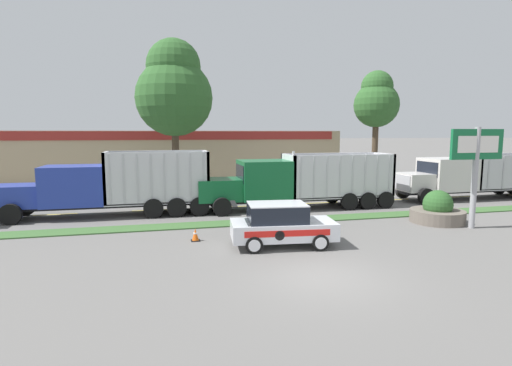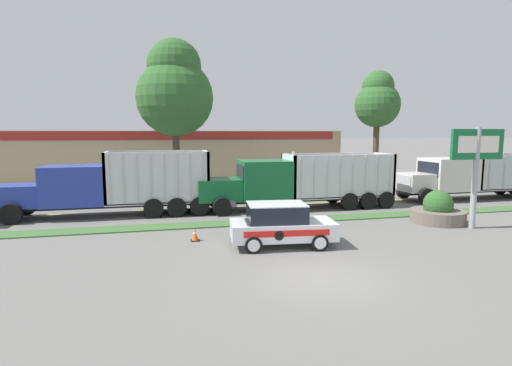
# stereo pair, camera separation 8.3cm
# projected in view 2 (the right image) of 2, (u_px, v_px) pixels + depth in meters

# --- Properties ---
(ground_plane) EXTENTS (600.00, 600.00, 0.00)m
(ground_plane) POSITION_uv_depth(u_px,v_px,m) (321.00, 277.00, 12.83)
(ground_plane) COLOR slate
(grass_verge) EXTENTS (120.00, 1.34, 0.06)m
(grass_verge) POSITION_uv_depth(u_px,v_px,m) (260.00, 222.00, 20.68)
(grass_verge) COLOR #3D6633
(grass_verge) RESTS_ON ground_plane
(centre_line_2) EXTENTS (2.40, 0.14, 0.01)m
(centre_line_2) POSITION_uv_depth(u_px,v_px,m) (55.00, 214.00, 22.72)
(centre_line_2) COLOR yellow
(centre_line_2) RESTS_ON ground_plane
(centre_line_3) EXTENTS (2.40, 0.14, 0.01)m
(centre_line_3) POSITION_uv_depth(u_px,v_px,m) (153.00, 210.00, 23.95)
(centre_line_3) COLOR yellow
(centre_line_3) RESTS_ON ground_plane
(centre_line_4) EXTENTS (2.40, 0.14, 0.01)m
(centre_line_4) POSITION_uv_depth(u_px,v_px,m) (241.00, 206.00, 25.18)
(centre_line_4) COLOR yellow
(centre_line_4) RESTS_ON ground_plane
(centre_line_5) EXTENTS (2.40, 0.14, 0.01)m
(centre_line_5) POSITION_uv_depth(u_px,v_px,m) (321.00, 203.00, 26.41)
(centre_line_5) COLOR yellow
(centre_line_5) RESTS_ON ground_plane
(centre_line_6) EXTENTS (2.40, 0.14, 0.01)m
(centre_line_6) POSITION_uv_depth(u_px,v_px,m) (394.00, 200.00, 27.64)
(centre_line_6) COLOR yellow
(centre_line_6) RESTS_ON ground_plane
(centre_line_7) EXTENTS (2.40, 0.14, 0.01)m
(centre_line_7) POSITION_uv_depth(u_px,v_px,m) (461.00, 197.00, 28.88)
(centre_line_7) COLOR yellow
(centre_line_7) RESTS_ON ground_plane
(dump_truck_lead) EXTENTS (12.25, 2.82, 3.34)m
(dump_truck_lead) POSITION_uv_depth(u_px,v_px,m) (466.00, 178.00, 27.75)
(dump_truck_lead) COLOR black
(dump_truck_lead) RESTS_ON ground_plane
(dump_truck_mid) EXTENTS (12.06, 2.80, 3.55)m
(dump_truck_mid) POSITION_uv_depth(u_px,v_px,m) (282.00, 184.00, 24.11)
(dump_truck_mid) COLOR black
(dump_truck_mid) RESTS_ON ground_plane
(dump_truck_trail) EXTENTS (11.40, 2.62, 3.58)m
(dump_truck_trail) POSITION_uv_depth(u_px,v_px,m) (94.00, 189.00, 21.96)
(dump_truck_trail) COLOR black
(dump_truck_trail) RESTS_ON ground_plane
(rally_car) EXTENTS (4.39, 2.33, 1.81)m
(rally_car) POSITION_uv_depth(u_px,v_px,m) (281.00, 224.00, 16.27)
(rally_car) COLOR silver
(rally_car) RESTS_ON ground_plane
(store_sign_post) EXTENTS (2.84, 0.28, 4.89)m
(store_sign_post) POSITION_uv_depth(u_px,v_px,m) (477.00, 157.00, 18.99)
(store_sign_post) COLOR #9E9EA3
(store_sign_post) RESTS_ON ground_plane
(stone_planter) EXTENTS (2.71, 2.71, 1.69)m
(stone_planter) POSITION_uv_depth(u_px,v_px,m) (438.00, 211.00, 20.61)
(stone_planter) COLOR #6B6056
(stone_planter) RESTS_ON ground_plane
(traffic_cone) EXTENTS (0.38, 0.38, 0.54)m
(traffic_cone) POSITION_uv_depth(u_px,v_px,m) (195.00, 235.00, 17.13)
(traffic_cone) COLOR black
(traffic_cone) RESTS_ON ground_plane
(store_building_backdrop) EXTENTS (38.52, 12.10, 4.79)m
(store_building_backdrop) POSITION_uv_depth(u_px,v_px,m) (152.00, 153.00, 43.14)
(store_building_backdrop) COLOR tan
(store_building_backdrop) RESTS_ON ground_plane
(tree_behind_left) EXTENTS (4.27, 4.27, 10.46)m
(tree_behind_left) POSITION_uv_depth(u_px,v_px,m) (377.00, 101.00, 37.88)
(tree_behind_left) COLOR #473828
(tree_behind_left) RESTS_ON ground_plane
(tree_behind_centre) EXTENTS (6.05, 6.05, 11.89)m
(tree_behind_centre) POSITION_uv_depth(u_px,v_px,m) (175.00, 90.00, 31.35)
(tree_behind_centre) COLOR #473828
(tree_behind_centre) RESTS_ON ground_plane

